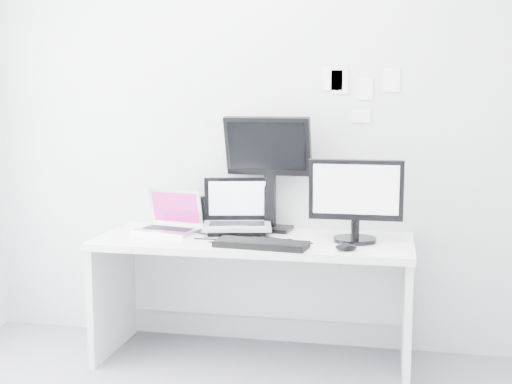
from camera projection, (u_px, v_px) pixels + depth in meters
back_wall at (265, 127)px, 4.15m from camera, size 3.60×0.00×3.60m
desk at (253, 300)px, 3.94m from camera, size 1.80×0.70×0.73m
macbook at (166, 211)px, 4.03m from camera, size 0.41×0.34×0.27m
speaker at (197, 213)px, 4.18m from camera, size 0.12×0.12×0.19m
dell_laptop at (237, 206)px, 4.01m from camera, size 0.46×0.39×0.33m
rear_monitor at (269, 172)px, 4.08m from camera, size 0.54×0.24×0.71m
samsung_monitor at (356, 200)px, 3.76m from camera, size 0.52×0.24×0.48m
keyboard at (261, 244)px, 3.65m from camera, size 0.52×0.23×0.03m
mouse at (346, 247)px, 3.56m from camera, size 0.13×0.11×0.04m
wall_note_0 at (339, 82)px, 4.02m from camera, size 0.10×0.00×0.14m
wall_note_1 at (365, 89)px, 3.99m from camera, size 0.09×0.00×0.13m
wall_note_2 at (391, 80)px, 3.96m from camera, size 0.10×0.00×0.14m
wall_note_3 at (361, 116)px, 4.02m from camera, size 0.11×0.00×0.08m
wall_note_4 at (333, 78)px, 4.02m from camera, size 0.12×0.00×0.14m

